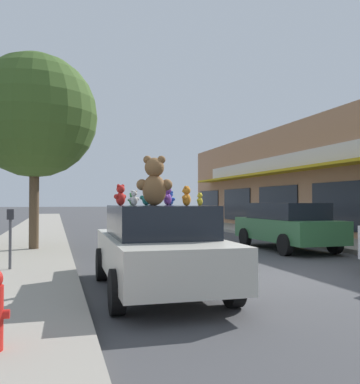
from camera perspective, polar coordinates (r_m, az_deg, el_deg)
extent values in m
plane|color=#424244|center=(9.32, 12.93, -11.00)|extent=(260.00, 260.00, 0.00)
cube|color=gray|center=(8.22, -22.80, -11.73)|extent=(2.68, 90.00, 0.15)
cube|color=gold|center=(18.36, 19.47, 3.46)|extent=(1.01, 30.74, 0.12)
cube|color=silver|center=(18.68, 20.59, 5.08)|extent=(0.08, 29.28, 0.70)
cube|color=black|center=(18.57, 20.67, -1.76)|extent=(0.06, 3.97, 2.00)
cube|color=black|center=(22.97, 12.81, -1.71)|extent=(0.06, 3.97, 2.00)
cube|color=black|center=(27.66, 7.54, -1.66)|extent=(0.06, 3.97, 2.00)
cube|color=black|center=(32.51, 3.82, -1.61)|extent=(0.06, 3.97, 2.00)
cube|color=beige|center=(7.57, -2.99, -8.35)|extent=(1.87, 4.43, 0.65)
cube|color=black|center=(7.52, -2.99, -3.86)|extent=(1.61, 2.45, 0.54)
cylinder|color=black|center=(8.83, -10.42, -9.45)|extent=(0.22, 0.65, 0.64)
cylinder|color=black|center=(9.13, 0.62, -9.20)|extent=(0.22, 0.65, 0.64)
cylinder|color=black|center=(6.16, -8.42, -13.03)|extent=(0.22, 0.65, 0.64)
cylinder|color=black|center=(6.58, 7.09, -12.28)|extent=(0.22, 0.65, 0.64)
ellipsoid|color=olive|center=(7.43, -3.44, 0.26)|extent=(0.49, 0.44, 0.54)
sphere|color=olive|center=(7.45, -3.44, 3.30)|extent=(0.41, 0.41, 0.34)
sphere|color=olive|center=(7.46, -2.49, 4.32)|extent=(0.17, 0.17, 0.14)
sphere|color=olive|center=(7.46, -4.38, 4.32)|extent=(0.17, 0.17, 0.14)
sphere|color=tan|center=(7.59, -3.40, 3.06)|extent=(0.16, 0.16, 0.13)
sphere|color=olive|center=(7.46, -1.77, 0.97)|extent=(0.24, 0.24, 0.20)
sphere|color=olive|center=(7.47, -5.09, 0.97)|extent=(0.24, 0.24, 0.20)
ellipsoid|color=orange|center=(6.81, 0.88, -1.03)|extent=(0.19, 0.20, 0.20)
sphere|color=orange|center=(6.81, 0.88, 0.19)|extent=(0.18, 0.18, 0.13)
sphere|color=orange|center=(6.86, 1.01, 0.59)|extent=(0.07, 0.07, 0.05)
sphere|color=orange|center=(6.77, 0.75, 0.62)|extent=(0.07, 0.07, 0.05)
sphere|color=#FFBA41|center=(6.83, 0.46, 0.13)|extent=(0.07, 0.07, 0.05)
sphere|color=orange|center=(6.89, 1.02, -0.75)|extent=(0.10, 0.10, 0.07)
sphere|color=orange|center=(6.74, 0.56, -0.73)|extent=(0.10, 0.10, 0.07)
ellipsoid|color=teal|center=(7.76, -4.49, -1.02)|extent=(0.19, 0.17, 0.21)
sphere|color=teal|center=(7.76, -4.49, 0.13)|extent=(0.16, 0.16, 0.13)
sphere|color=teal|center=(7.76, -4.13, 0.51)|extent=(0.07, 0.07, 0.06)
sphere|color=teal|center=(7.76, -4.84, 0.51)|extent=(0.07, 0.07, 0.06)
sphere|color=#47CDC6|center=(7.81, -4.48, 0.06)|extent=(0.06, 0.06, 0.05)
sphere|color=teal|center=(7.77, -3.86, -0.75)|extent=(0.09, 0.09, 0.08)
sphere|color=teal|center=(7.77, -5.11, -0.74)|extent=(0.09, 0.09, 0.08)
ellipsoid|color=yellow|center=(7.32, 2.68, -1.29)|extent=(0.14, 0.14, 0.14)
sphere|color=yellow|center=(7.32, 2.68, -0.49)|extent=(0.12, 0.12, 0.09)
sphere|color=yellow|center=(7.35, 2.79, -0.23)|extent=(0.05, 0.05, 0.04)
sphere|color=yellow|center=(7.29, 2.57, -0.22)|extent=(0.05, 0.05, 0.04)
sphere|color=#FFFF4D|center=(7.33, 2.42, -0.53)|extent=(0.05, 0.05, 0.03)
sphere|color=yellow|center=(7.37, 2.81, -1.10)|extent=(0.07, 0.07, 0.05)
sphere|color=yellow|center=(7.27, 2.44, -1.10)|extent=(0.07, 0.07, 0.05)
ellipsoid|color=purple|center=(8.11, -1.66, -0.97)|extent=(0.21, 0.22, 0.23)
sphere|color=purple|center=(8.12, -1.66, 0.23)|extent=(0.19, 0.19, 0.15)
sphere|color=purple|center=(8.17, -1.60, 0.61)|extent=(0.08, 0.08, 0.06)
sphere|color=purple|center=(8.07, -1.71, 0.64)|extent=(0.08, 0.08, 0.06)
sphere|color=#BA67ED|center=(8.12, -2.09, 0.16)|extent=(0.07, 0.07, 0.06)
sphere|color=purple|center=(8.21, -1.65, -0.69)|extent=(0.11, 0.11, 0.08)
sphere|color=purple|center=(8.02, -1.85, -0.68)|extent=(0.11, 0.11, 0.08)
ellipsoid|color=black|center=(8.62, -3.87, -1.08)|extent=(0.18, 0.16, 0.20)
sphere|color=black|center=(8.62, -3.87, -0.09)|extent=(0.15, 0.15, 0.13)
sphere|color=black|center=(8.62, -3.57, 0.24)|extent=(0.06, 0.06, 0.05)
sphere|color=black|center=(8.62, -4.18, 0.24)|extent=(0.06, 0.06, 0.05)
sphere|color=#3A3A3D|center=(8.67, -3.88, -0.15)|extent=(0.06, 0.06, 0.05)
sphere|color=black|center=(8.63, -3.34, -0.84)|extent=(0.09, 0.09, 0.07)
sphere|color=black|center=(8.63, -4.41, -0.84)|extent=(0.09, 0.09, 0.07)
ellipsoid|color=blue|center=(8.36, -1.30, -1.17)|extent=(0.17, 0.17, 0.17)
sphere|color=blue|center=(8.36, -1.30, -0.30)|extent=(0.15, 0.15, 0.11)
sphere|color=blue|center=(8.34, -1.07, -0.01)|extent=(0.06, 0.06, 0.05)
sphere|color=blue|center=(8.39, -1.52, -0.02)|extent=(0.06, 0.06, 0.05)
sphere|color=#548DFF|center=(8.40, -1.13, -0.35)|extent=(0.06, 0.06, 0.04)
sphere|color=blue|center=(8.33, -0.86, -0.97)|extent=(0.09, 0.09, 0.06)
sphere|color=blue|center=(8.41, -1.66, -0.97)|extent=(0.09, 0.09, 0.06)
ellipsoid|color=green|center=(8.53, -6.41, -1.24)|extent=(0.12, 0.11, 0.15)
sphere|color=green|center=(8.53, -6.41, -0.49)|extent=(0.10, 0.10, 0.10)
sphere|color=green|center=(8.54, -6.18, -0.24)|extent=(0.04, 0.04, 0.04)
sphere|color=green|center=(8.52, -6.63, -0.24)|extent=(0.04, 0.04, 0.04)
sphere|color=#5ADA6D|center=(8.57, -6.48, -0.53)|extent=(0.04, 0.04, 0.04)
sphere|color=green|center=(8.56, -6.03, -1.06)|extent=(0.06, 0.06, 0.06)
sphere|color=green|center=(8.52, -6.82, -1.06)|extent=(0.06, 0.06, 0.06)
ellipsoid|color=red|center=(7.64, -7.93, -0.91)|extent=(0.23, 0.23, 0.23)
sphere|color=red|center=(7.64, -7.92, 0.38)|extent=(0.21, 0.21, 0.15)
sphere|color=red|center=(7.68, -7.64, 0.80)|extent=(0.09, 0.09, 0.06)
sphere|color=red|center=(7.60, -8.21, 0.82)|extent=(0.09, 0.09, 0.06)
sphere|color=#FF4741|center=(7.68, -8.26, 0.30)|extent=(0.08, 0.08, 0.06)
sphere|color=red|center=(7.71, -7.51, -0.62)|extent=(0.12, 0.12, 0.09)
sphere|color=red|center=(7.58, -8.50, -0.60)|extent=(0.12, 0.12, 0.09)
ellipsoid|color=white|center=(7.53, -6.15, -1.16)|extent=(0.15, 0.14, 0.17)
sphere|color=white|center=(7.53, -6.15, -0.21)|extent=(0.13, 0.13, 0.11)
sphere|color=white|center=(7.55, -5.88, 0.10)|extent=(0.05, 0.05, 0.04)
sphere|color=white|center=(7.52, -6.42, 0.11)|extent=(0.05, 0.05, 0.04)
sphere|color=white|center=(7.57, -6.29, -0.27)|extent=(0.05, 0.05, 0.04)
sphere|color=white|center=(7.57, -5.71, -0.94)|extent=(0.08, 0.08, 0.06)
sphere|color=white|center=(7.51, -6.66, -0.93)|extent=(0.08, 0.08, 0.06)
cube|color=#336B3D|center=(14.47, 14.01, -4.87)|extent=(1.73, 4.40, 0.69)
cube|color=black|center=(14.45, 13.99, -2.47)|extent=(1.52, 2.85, 0.52)
cylinder|color=black|center=(15.31, 8.67, -5.99)|extent=(0.20, 0.64, 0.64)
cylinder|color=black|center=(16.10, 14.18, -5.74)|extent=(0.20, 0.64, 0.64)
cylinder|color=black|center=(12.90, 13.81, -6.85)|extent=(0.20, 0.64, 0.64)
cylinder|color=black|center=(13.82, 19.94, -6.43)|extent=(0.20, 0.64, 0.64)
cylinder|color=brown|center=(13.76, -18.89, -2.06)|extent=(0.29, 0.29, 2.46)
sphere|color=#3D5B23|center=(14.01, -18.80, 9.63)|extent=(3.79, 3.79, 3.79)
cylinder|color=red|center=(4.61, -22.39, -14.84)|extent=(0.10, 0.09, 0.09)
cylinder|color=#4C4C51|center=(9.80, -21.71, -6.50)|extent=(0.06, 0.06, 1.05)
cube|color=#2D2D33|center=(9.76, -21.67, -2.78)|extent=(0.14, 0.10, 0.22)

